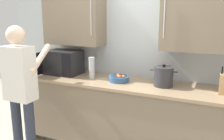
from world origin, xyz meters
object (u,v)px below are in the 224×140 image
at_px(stock_pot, 163,77).
at_px(person_figure, 20,86).
at_px(thermos_flask, 92,68).
at_px(fruit_bowl, 119,78).
at_px(microwave_oven, 61,62).

relative_size(stock_pot, person_figure, 0.20).
height_order(stock_pot, person_figure, person_figure).
xyz_separation_m(thermos_flask, fruit_bowl, (0.39, 0.01, -0.10)).
bearing_deg(stock_pot, person_figure, -149.44).
relative_size(stock_pot, fruit_bowl, 1.26).
distance_m(stock_pot, fruit_bowl, 0.56).
bearing_deg(stock_pot, microwave_oven, 179.30).
distance_m(thermos_flask, person_figure, 0.93).
xyz_separation_m(fruit_bowl, person_figure, (-0.85, -0.81, 0.01)).
relative_size(thermos_flask, person_figure, 0.17).
xyz_separation_m(stock_pot, fruit_bowl, (-0.56, -0.02, -0.08)).
xyz_separation_m(thermos_flask, person_figure, (-0.46, -0.80, -0.09)).
bearing_deg(microwave_oven, thermos_flask, -5.57).
relative_size(thermos_flask, stock_pot, 0.88).
bearing_deg(fruit_bowl, thermos_flask, -178.55).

